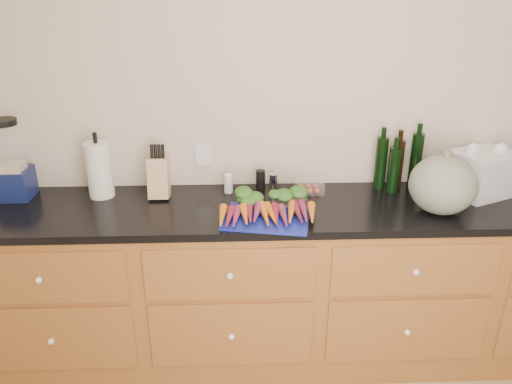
{
  "coord_description": "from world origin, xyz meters",
  "views": [
    {
      "loc": [
        -0.4,
        -1.05,
        2.02
      ],
      "look_at": [
        -0.32,
        1.2,
        1.06
      ],
      "focal_mm": 35.0,
      "sensor_mm": 36.0,
      "label": 1
    }
  ],
  "objects_px": {
    "carrots": "(266,209)",
    "paper_towel": "(99,170)",
    "cutting_board": "(267,218)",
    "blender_appliance": "(11,164)",
    "squash": "(443,185)",
    "tomato_box": "(309,186)",
    "knife_block": "(159,178)"
  },
  "relations": [
    {
      "from": "cutting_board",
      "to": "paper_towel",
      "type": "bearing_deg",
      "value": 159.91
    },
    {
      "from": "carrots",
      "to": "blender_appliance",
      "type": "xyz_separation_m",
      "value": [
        -1.33,
        0.28,
        0.15
      ]
    },
    {
      "from": "squash",
      "to": "tomato_box",
      "type": "height_order",
      "value": "squash"
    },
    {
      "from": "knife_block",
      "to": "squash",
      "type": "bearing_deg",
      "value": -9.86
    },
    {
      "from": "cutting_board",
      "to": "carrots",
      "type": "xyz_separation_m",
      "value": [
        0.0,
        0.04,
        0.03
      ]
    },
    {
      "from": "carrots",
      "to": "squash",
      "type": "bearing_deg",
      "value": 0.89
    },
    {
      "from": "cutting_board",
      "to": "knife_block",
      "type": "relative_size",
      "value": 1.92
    },
    {
      "from": "carrots",
      "to": "squash",
      "type": "xyz_separation_m",
      "value": [
        0.87,
        0.01,
        0.11
      ]
    },
    {
      "from": "tomato_box",
      "to": "blender_appliance",
      "type": "bearing_deg",
      "value": -179.55
    },
    {
      "from": "cutting_board",
      "to": "tomato_box",
      "type": "xyz_separation_m",
      "value": [
        0.25,
        0.33,
        0.03
      ]
    },
    {
      "from": "paper_towel",
      "to": "cutting_board",
      "type": "bearing_deg",
      "value": -20.09
    },
    {
      "from": "paper_towel",
      "to": "blender_appliance",
      "type": "bearing_deg",
      "value": -179.7
    },
    {
      "from": "carrots",
      "to": "paper_towel",
      "type": "xyz_separation_m",
      "value": [
        -0.88,
        0.28,
        0.11
      ]
    },
    {
      "from": "paper_towel",
      "to": "knife_block",
      "type": "xyz_separation_m",
      "value": [
        0.31,
        -0.02,
        -0.04
      ]
    },
    {
      "from": "squash",
      "to": "knife_block",
      "type": "relative_size",
      "value": 1.53
    },
    {
      "from": "blender_appliance",
      "to": "knife_block",
      "type": "relative_size",
      "value": 2.01
    },
    {
      "from": "cutting_board",
      "to": "carrots",
      "type": "relative_size",
      "value": 0.86
    },
    {
      "from": "knife_block",
      "to": "tomato_box",
      "type": "distance_m",
      "value": 0.82
    },
    {
      "from": "cutting_board",
      "to": "knife_block",
      "type": "distance_m",
      "value": 0.64
    },
    {
      "from": "paper_towel",
      "to": "knife_block",
      "type": "bearing_deg",
      "value": -3.64
    },
    {
      "from": "squash",
      "to": "tomato_box",
      "type": "bearing_deg",
      "value": 155.75
    },
    {
      "from": "blender_appliance",
      "to": "knife_block",
      "type": "height_order",
      "value": "blender_appliance"
    },
    {
      "from": "squash",
      "to": "tomato_box",
      "type": "relative_size",
      "value": 2.15
    },
    {
      "from": "carrots",
      "to": "paper_towel",
      "type": "height_order",
      "value": "paper_towel"
    },
    {
      "from": "cutting_board",
      "to": "squash",
      "type": "xyz_separation_m",
      "value": [
        0.87,
        0.05,
        0.14
      ]
    },
    {
      "from": "cutting_board",
      "to": "tomato_box",
      "type": "bearing_deg",
      "value": 52.43
    },
    {
      "from": "blender_appliance",
      "to": "tomato_box",
      "type": "relative_size",
      "value": 2.82
    },
    {
      "from": "blender_appliance",
      "to": "knife_block",
      "type": "xyz_separation_m",
      "value": [
        0.77,
        -0.02,
        -0.08
      ]
    },
    {
      "from": "carrots",
      "to": "tomato_box",
      "type": "height_order",
      "value": "carrots"
    },
    {
      "from": "carrots",
      "to": "tomato_box",
      "type": "bearing_deg",
      "value": 49.09
    },
    {
      "from": "blender_appliance",
      "to": "paper_towel",
      "type": "bearing_deg",
      "value": 0.3
    },
    {
      "from": "blender_appliance",
      "to": "cutting_board",
      "type": "bearing_deg",
      "value": -13.45
    }
  ]
}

